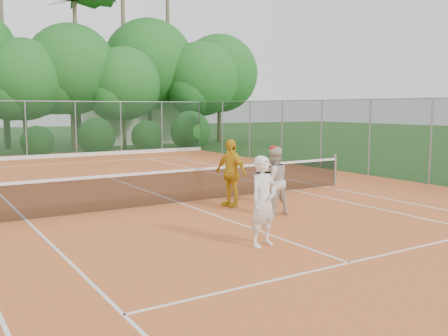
# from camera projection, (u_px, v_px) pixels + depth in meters

# --- Properties ---
(ground) EXTENTS (120.00, 120.00, 0.00)m
(ground) POSITION_uv_depth(u_px,v_px,m) (181.00, 204.00, 14.05)
(ground) COLOR #204A1A
(ground) RESTS_ON ground
(clay_court) EXTENTS (18.00, 36.00, 0.02)m
(clay_court) POSITION_uv_depth(u_px,v_px,m) (181.00, 204.00, 14.04)
(clay_court) COLOR #C7642E
(clay_court) RESTS_ON ground
(club_building) EXTENTS (8.00, 5.00, 3.00)m
(club_building) POSITION_uv_depth(u_px,v_px,m) (143.00, 123.00, 38.80)
(club_building) COLOR beige
(club_building) RESTS_ON ground
(tennis_net) EXTENTS (11.97, 0.10, 1.10)m
(tennis_net) POSITION_uv_depth(u_px,v_px,m) (181.00, 185.00, 13.98)
(tennis_net) COLOR gray
(tennis_net) RESTS_ON clay_court
(player_white) EXTENTS (0.71, 0.53, 1.77)m
(player_white) POSITION_uv_depth(u_px,v_px,m) (264.00, 201.00, 9.62)
(player_white) COLOR white
(player_white) RESTS_ON clay_court
(player_center_grp) EXTENTS (0.88, 0.71, 1.75)m
(player_center_grp) POSITION_uv_depth(u_px,v_px,m) (273.00, 181.00, 12.45)
(player_center_grp) COLOR beige
(player_center_grp) RESTS_ON clay_court
(player_yellow) EXTENTS (0.68, 1.15, 1.83)m
(player_yellow) POSITION_uv_depth(u_px,v_px,m) (231.00, 173.00, 13.55)
(player_yellow) COLOR gold
(player_yellow) RESTS_ON clay_court
(ball_hopper) EXTENTS (0.38, 0.38, 0.86)m
(ball_hopper) POSITION_uv_depth(u_px,v_px,m) (266.00, 179.00, 14.07)
(ball_hopper) COLOR gray
(ball_hopper) RESTS_ON clay_court
(stray_ball_a) EXTENTS (0.07, 0.07, 0.07)m
(stray_ball_a) POSITION_uv_depth(u_px,v_px,m) (93.00, 161.00, 24.81)
(stray_ball_a) COLOR gold
(stray_ball_a) RESTS_ON clay_court
(stray_ball_b) EXTENTS (0.07, 0.07, 0.07)m
(stray_ball_b) POSITION_uv_depth(u_px,v_px,m) (111.00, 159.00, 25.76)
(stray_ball_b) COLOR yellow
(stray_ball_b) RESTS_ON clay_court
(stray_ball_c) EXTENTS (0.07, 0.07, 0.07)m
(stray_ball_c) POSITION_uv_depth(u_px,v_px,m) (113.00, 169.00, 21.58)
(stray_ball_c) COLOR #C7E735
(stray_ball_c) RESTS_ON clay_court
(court_markings) EXTENTS (11.03, 23.83, 0.01)m
(court_markings) POSITION_uv_depth(u_px,v_px,m) (181.00, 203.00, 14.04)
(court_markings) COLOR white
(court_markings) RESTS_ON clay_court
(fence_back) EXTENTS (18.07, 0.07, 3.00)m
(fence_back) POSITION_uv_depth(u_px,v_px,m) (52.00, 130.00, 26.48)
(fence_back) COLOR #19381E
(fence_back) RESTS_ON clay_court
(fence_right) EXTENTS (0.07, 33.07, 3.00)m
(fence_right) POSITION_uv_depth(u_px,v_px,m) (431.00, 142.00, 17.34)
(fence_right) COLOR #19381E
(fence_right) RESTS_ON clay_court
(tropical_treeline) EXTENTS (32.10, 8.49, 15.03)m
(tropical_treeline) POSITION_uv_depth(u_px,v_px,m) (53.00, 68.00, 31.19)
(tropical_treeline) COLOR brown
(tropical_treeline) RESTS_ON ground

